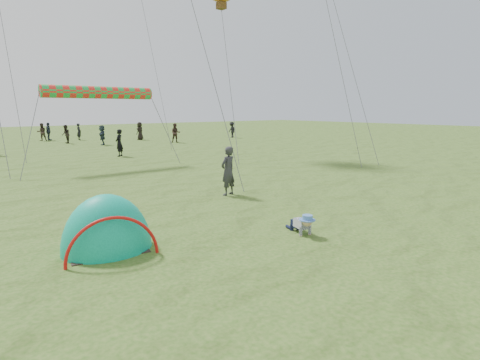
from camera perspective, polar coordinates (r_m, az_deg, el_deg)
ground at (r=8.81m, az=5.27°, el=-9.70°), size 140.00×140.00×0.00m
crawling_toddler at (r=9.51m, az=9.50°, el=-6.51°), size 0.67×0.82×0.55m
popup_tent at (r=8.97m, az=-19.48°, el=-9.93°), size 2.19×1.91×2.51m
standing_adult at (r=13.43m, az=-1.84°, el=1.38°), size 0.72×0.56×1.77m
crowd_person_1 at (r=37.27m, az=-25.01°, el=6.34°), size 0.72×0.88×1.66m
crowd_person_3 at (r=40.77m, az=-1.26°, el=7.66°), size 0.74×1.16×1.70m
crowd_person_6 at (r=25.83m, az=-17.93°, el=5.41°), size 0.75×0.76×1.77m
crowd_person_7 at (r=35.27m, az=-9.79°, el=7.08°), size 1.06×0.97×1.77m
crowd_person_8 at (r=41.64m, az=-27.15°, el=6.59°), size 0.87×1.11×1.75m
crowd_person_10 at (r=39.18m, az=-15.01°, el=7.23°), size 1.03×0.93×1.77m
crowd_person_11 at (r=34.51m, az=-20.26°, el=6.44°), size 0.96×1.66×1.70m
crowd_person_12 at (r=40.88m, az=-23.33°, el=6.77°), size 0.48×0.65×1.65m
crowd_person_13 at (r=41.45m, az=-27.97°, el=6.48°), size 0.84×0.65×1.71m
rainbow_tube_kite at (r=21.54m, az=-20.63°, el=12.38°), size 5.69×0.64×0.64m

